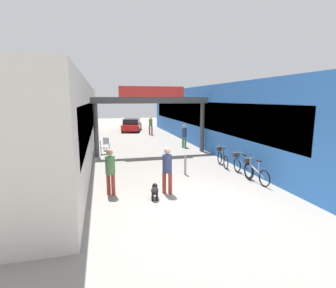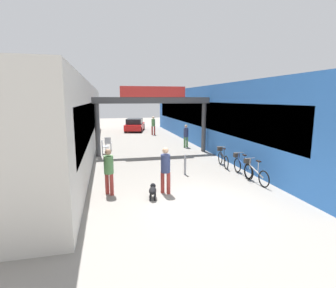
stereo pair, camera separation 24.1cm
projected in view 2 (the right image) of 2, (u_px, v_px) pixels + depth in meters
ground_plane at (197, 204)px, 8.59m from camera, size 80.00×80.00×0.00m
storefront_left at (72, 118)px, 17.65m from camera, size 3.00×26.00×4.26m
storefront_right at (213, 116)px, 19.93m from camera, size 3.00×26.00×4.26m
arcade_sign_gateway at (153, 106)px, 16.02m from camera, size 7.40×0.47×4.15m
pedestrian_with_dog at (165, 167)px, 9.41m from camera, size 0.48×0.48×1.71m
pedestrian_companion at (109, 169)px, 9.31m from camera, size 0.48×0.48×1.68m
pedestrian_carrying_crate at (186, 135)px, 18.50m from camera, size 0.46×0.46×1.62m
pedestrian_elderly_walking at (153, 124)px, 24.99m from camera, size 0.46×0.46×1.77m
dog_on_leash at (153, 190)px, 9.05m from camera, size 0.37×0.67×0.47m
bicycle_silver_nearest at (254, 172)px, 10.74m from camera, size 0.46×1.69×0.98m
bicycle_blue_second at (242, 165)px, 11.88m from camera, size 0.46×1.69×0.98m
bicycle_black_third at (223, 158)px, 13.42m from camera, size 0.46×1.68×0.98m
bollard_post_metal at (185, 164)px, 11.88m from camera, size 0.10×0.10×0.94m
cafe_chair_aluminium_nearer at (104, 145)px, 16.36m from camera, size 0.42×0.42×0.89m
cafe_chair_aluminium_farther at (108, 142)px, 17.50m from camera, size 0.46×0.46×0.89m
parked_car_red at (135, 125)px, 28.15m from camera, size 2.62×4.29×1.33m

